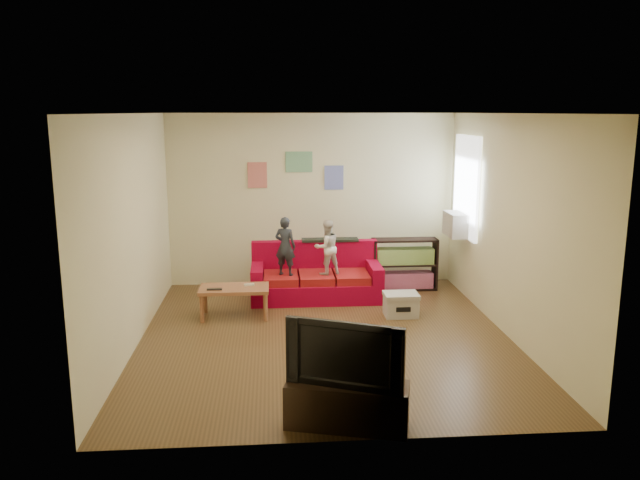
{
  "coord_description": "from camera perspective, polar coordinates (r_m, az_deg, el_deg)",
  "views": [
    {
      "loc": [
        -0.62,
        -7.26,
        2.72
      ],
      "look_at": [
        0.0,
        0.8,
        1.05
      ],
      "focal_mm": 35.0,
      "sensor_mm": 36.0,
      "label": 1
    }
  ],
  "objects": [
    {
      "name": "artwork_left",
      "position": [
        9.8,
        -5.75,
        5.93
      ],
      "size": [
        0.3,
        0.01,
        0.4
      ],
      "primitive_type": "cube",
      "color": "#D87266",
      "rests_on": "room_shell"
    },
    {
      "name": "tv_stand",
      "position": [
        5.65,
        2.48,
        -14.85
      ],
      "size": [
        1.13,
        0.61,
        0.4
      ],
      "primitive_type": "cube",
      "rotation": [
        0.0,
        0.0,
        -0.25
      ],
      "color": "#332317",
      "rests_on": "ground"
    },
    {
      "name": "game_controller",
      "position": [
        8.48,
        -6.49,
        -4.09
      ],
      "size": [
        0.14,
        0.06,
        0.03
      ],
      "primitive_type": "cube",
      "rotation": [
        0.0,
        0.0,
        0.15
      ],
      "color": "silver",
      "rests_on": "coffee_table"
    },
    {
      "name": "tissue",
      "position": [
        8.56,
        6.47,
        -6.56
      ],
      "size": [
        0.13,
        0.13,
        0.11
      ],
      "primitive_type": "sphere",
      "rotation": [
        0.0,
        0.0,
        0.2
      ],
      "color": "silver",
      "rests_on": "ground"
    },
    {
      "name": "file_box",
      "position": [
        8.54,
        7.41,
        -5.86
      ],
      "size": [
        0.46,
        0.35,
        0.32
      ],
      "color": "beige",
      "rests_on": "ground"
    },
    {
      "name": "room_shell",
      "position": [
        7.42,
        0.48,
        1.02
      ],
      "size": [
        4.52,
        5.02,
        2.72
      ],
      "color": "brown",
      "rests_on": "ground"
    },
    {
      "name": "ac_unit",
      "position": [
        9.46,
        12.38,
        1.41
      ],
      "size": [
        0.28,
        0.55,
        0.35
      ],
      "primitive_type": "cube",
      "color": "#B7B2A3",
      "rests_on": "window"
    },
    {
      "name": "sofa",
      "position": [
        9.27,
        -0.38,
        -3.6
      ],
      "size": [
        1.9,
        0.87,
        0.83
      ],
      "color": "#9C0226",
      "rests_on": "ground"
    },
    {
      "name": "window",
      "position": [
        9.42,
        13.23,
        4.77
      ],
      "size": [
        0.04,
        1.08,
        1.48
      ],
      "primitive_type": "cube",
      "color": "white",
      "rests_on": "room_shell"
    },
    {
      "name": "artwork_right",
      "position": [
        9.85,
        1.28,
        5.72
      ],
      "size": [
        0.3,
        0.01,
        0.38
      ],
      "primitive_type": "cube",
      "color": "#727FCC",
      "rests_on": "room_shell"
    },
    {
      "name": "remote",
      "position": [
        8.34,
        -9.63,
        -4.46
      ],
      "size": [
        0.2,
        0.05,
        0.02
      ],
      "primitive_type": "cube",
      "rotation": [
        0.0,
        0.0,
        0.0
      ],
      "color": "black",
      "rests_on": "coffee_table"
    },
    {
      "name": "artwork_center",
      "position": [
        9.79,
        -1.94,
        7.15
      ],
      "size": [
        0.42,
        0.01,
        0.32
      ],
      "primitive_type": "cube",
      "color": "#72B27F",
      "rests_on": "room_shell"
    },
    {
      "name": "child_a",
      "position": [
        8.96,
        -3.2,
        -0.56
      ],
      "size": [
        0.37,
        0.31,
        0.85
      ],
      "primitive_type": "imported",
      "rotation": [
        0.0,
        0.0,
        2.73
      ],
      "color": "#242A34",
      "rests_on": "sofa"
    },
    {
      "name": "child_b",
      "position": [
        9.0,
        0.63,
        -0.67
      ],
      "size": [
        0.47,
        0.42,
        0.8
      ],
      "primitive_type": "imported",
      "rotation": [
        0.0,
        0.0,
        3.51
      ],
      "color": "silver",
      "rests_on": "sofa"
    },
    {
      "name": "television",
      "position": [
        5.44,
        2.53,
        -10.14
      ],
      "size": [
        1.01,
        0.53,
        0.6
      ],
      "primitive_type": "imported",
      "rotation": [
        0.0,
        0.0,
        -0.4
      ],
      "color": "black",
      "rests_on": "tv_stand"
    },
    {
      "name": "coffee_table",
      "position": [
        8.46,
        -7.85,
        -4.68
      ],
      "size": [
        0.92,
        0.51,
        0.41
      ],
      "color": "#9A5E3D",
      "rests_on": "ground"
    },
    {
      "name": "bookshelf",
      "position": [
        9.76,
        7.71,
        -2.45
      ],
      "size": [
        1.0,
        0.3,
        0.8
      ],
      "color": "black",
      "rests_on": "ground"
    }
  ]
}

